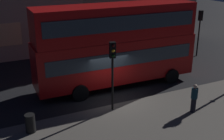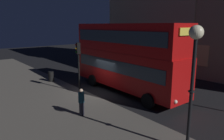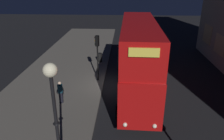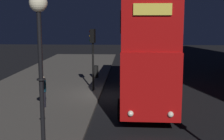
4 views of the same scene
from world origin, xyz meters
name	(u,v)px [view 2 (image 2 of 4)]	position (x,y,z in m)	size (l,w,h in m)	color
ground_plane	(97,93)	(0.00, 0.00, 0.00)	(80.00, 80.00, 0.00)	black
sidewalk_slab	(41,106)	(0.00, -4.55, 0.06)	(44.00, 7.77, 0.12)	#5B564F
double_decker_bus	(126,54)	(1.07, 2.01, 3.01)	(10.84, 2.90, 5.39)	#B20F0F
traffic_light_near_kerb	(78,57)	(-0.73, -1.20, 2.91)	(0.37, 0.39, 3.87)	black
street_lamp	(194,57)	(8.95, -1.68, 4.08)	(0.55, 0.55, 5.17)	black
pedestrian	(81,102)	(3.15, -3.32, 0.95)	(0.35, 0.35, 1.61)	black
litter_bin	(51,76)	(-5.27, -1.55, 0.58)	(0.48, 0.48, 0.92)	black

